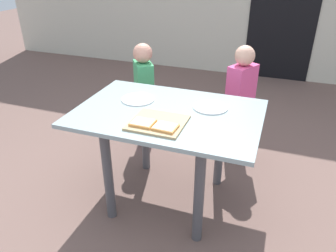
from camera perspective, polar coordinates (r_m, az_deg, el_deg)
ground_plane at (r=2.53m, az=0.00°, el=-12.43°), size 16.00×16.00×0.00m
house_door at (r=4.91m, az=19.76°, el=19.05°), size 0.90×0.02×2.00m
dining_table at (r=2.18m, az=0.00°, el=-0.23°), size 1.21×0.82×0.73m
cutting_board at (r=1.97m, az=-1.81°, el=0.60°), size 0.33×0.30×0.01m
pizza_slice_near_right at (r=1.89m, az=-0.49°, el=-0.18°), size 0.14×0.12×0.02m
pizza_slice_near_left at (r=1.94m, az=-4.45°, el=0.58°), size 0.14×0.11×0.02m
plate_white_left at (r=2.31m, az=-5.29°, el=4.70°), size 0.23×0.23×0.01m
plate_white_right at (r=2.20m, az=7.44°, el=3.31°), size 0.23×0.23×0.01m
child_left at (r=2.95m, az=-4.22°, el=6.39°), size 0.25×0.28×0.97m
child_right at (r=2.77m, az=12.52°, el=4.73°), size 0.23×0.28×1.02m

